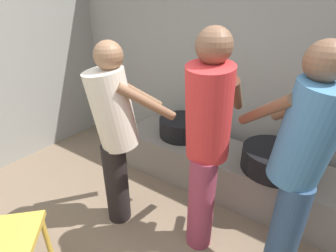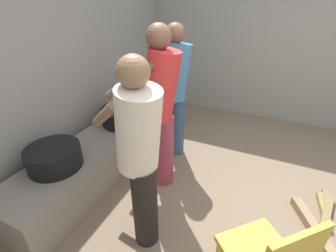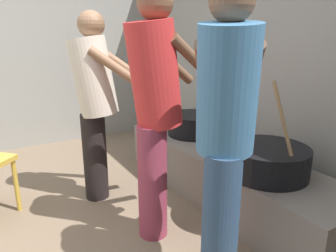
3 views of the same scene
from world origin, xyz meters
The scene contains 7 objects.
block_enclosure_rear centered at (0.00, 2.37, 1.15)m, with size 5.04×0.20×2.31m, color gray.
hearth_ledge centered at (-0.04, 1.85, 0.21)m, with size 2.28×0.60×0.43m, color slate.
cooking_pot_main centered at (0.47, 1.80, 0.53)m, with size 0.57×0.57×0.66m.
cooking_pot_secondary centered at (-0.56, 1.89, 0.53)m, with size 0.49×0.49×0.21m.
cook_in_cream_shirt centered at (-0.58, 0.94, 0.89)m, with size 0.61×0.72×1.56m.
cook_in_red_shirt centered at (0.12, 1.11, 0.96)m, with size 0.46×0.73×1.66m.
cook_in_blue_shirt centered at (0.69, 1.20, 0.93)m, with size 0.71×0.68×1.62m.
Camera 3 is at (1.80, 0.20, 1.34)m, focal length 32.46 mm.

